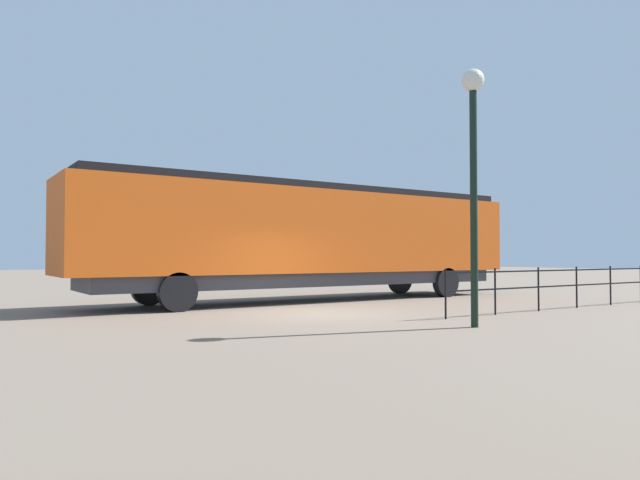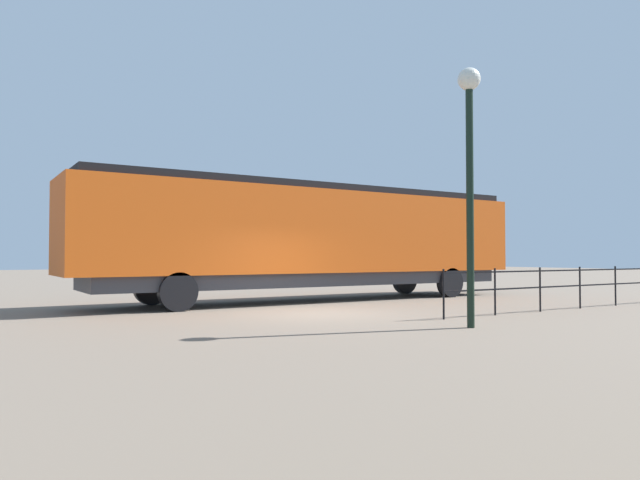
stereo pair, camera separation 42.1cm
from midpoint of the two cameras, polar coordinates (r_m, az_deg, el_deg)
ground_plane at (r=15.60m, az=0.58°, el=-7.30°), size 120.00×120.00×0.00m
locomotive at (r=20.33m, az=1.17°, el=0.37°), size 2.89×16.44×3.98m
lamp_post at (r=13.19m, az=15.47°, el=9.00°), size 0.50×0.50×5.67m
platform_fence at (r=18.84m, az=24.89°, el=-3.74°), size 0.05×11.13×1.23m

